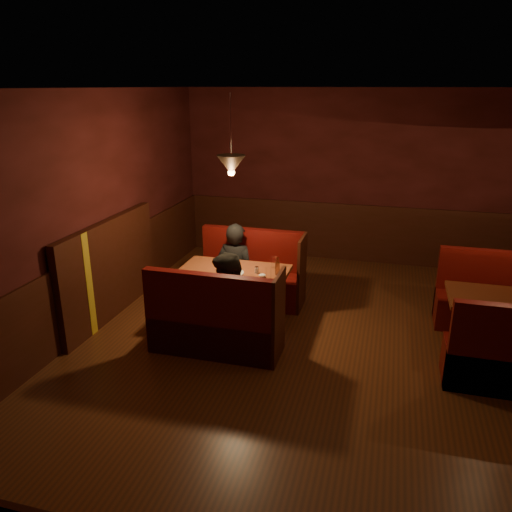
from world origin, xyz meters
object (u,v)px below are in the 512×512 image
(main_table, at_px, (234,283))
(main_bench_far, at_px, (252,279))
(diner_b, at_px, (229,290))
(diner_a, at_px, (235,251))
(second_table, at_px, (505,313))
(main_bench_near, at_px, (215,327))
(second_bench_far, at_px, (493,304))

(main_table, xyz_separation_m, main_bench_far, (0.02, 0.77, -0.24))
(main_table, distance_m, diner_b, 0.70)
(diner_a, distance_m, diner_b, 1.38)
(main_bench_far, xyz_separation_m, second_table, (3.14, -0.73, 0.19))
(main_bench_far, relative_size, main_bench_near, 1.00)
(main_bench_near, distance_m, diner_a, 1.53)
(second_table, bearing_deg, diner_b, -166.88)
(main_bench_near, bearing_deg, second_table, 14.62)
(main_table, height_order, main_bench_near, main_bench_near)
(main_bench_near, relative_size, diner_b, 0.99)
(main_bench_near, relative_size, second_table, 1.21)
(main_table, bearing_deg, second_bench_far, 13.83)
(second_bench_far, height_order, diner_a, diner_a)
(second_table, relative_size, second_bench_far, 0.90)
(main_bench_far, height_order, second_bench_far, main_bench_far)
(main_bench_far, distance_m, diner_b, 1.50)
(main_table, height_order, main_bench_far, main_bench_far)
(main_table, distance_m, main_bench_near, 0.81)
(second_table, distance_m, second_bench_far, 0.77)
(second_table, distance_m, diner_b, 3.09)
(second_bench_far, height_order, diner_b, diner_b)
(main_table, height_order, diner_a, diner_a)
(second_table, height_order, second_bench_far, second_bench_far)
(main_table, xyz_separation_m, diner_a, (-0.19, 0.68, 0.19))
(main_bench_far, bearing_deg, diner_a, -155.25)
(main_bench_far, bearing_deg, second_table, -13.11)
(diner_b, bearing_deg, second_bench_far, 47.23)
(second_bench_far, distance_m, diner_b, 3.38)
(main_bench_far, distance_m, main_bench_near, 1.55)
(second_table, bearing_deg, diner_a, 169.28)
(main_table, relative_size, second_bench_far, 1.00)
(diner_a, bearing_deg, main_bench_far, -150.52)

